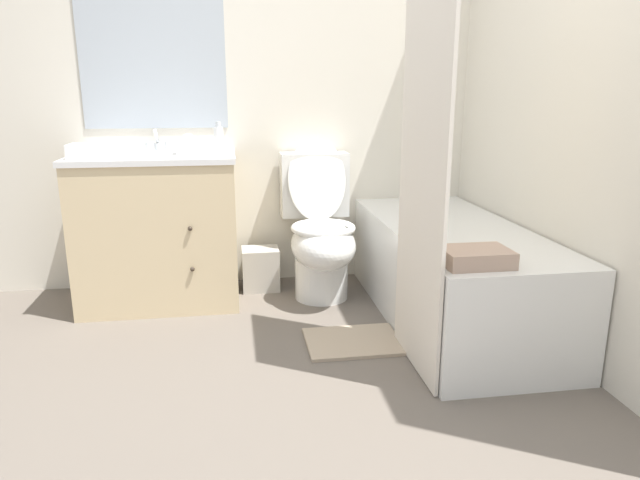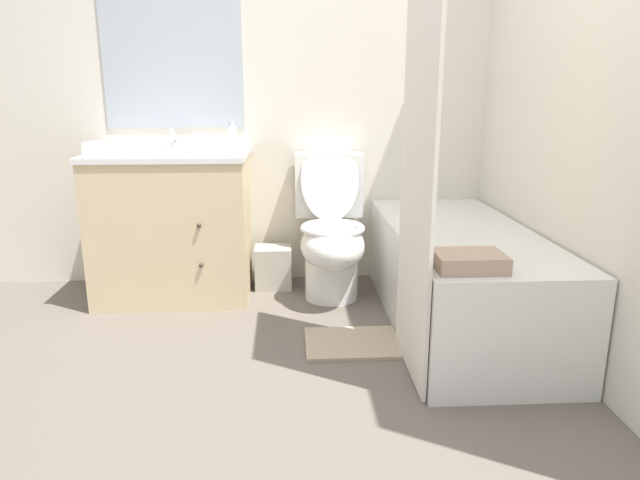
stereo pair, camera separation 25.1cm
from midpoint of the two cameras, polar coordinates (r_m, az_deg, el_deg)
ground_plane at (r=2.09m, az=2.45°, el=-19.27°), size 14.00×14.00×0.00m
wall_back at (r=3.52m, az=-0.37°, el=16.09°), size 8.00×0.06×2.50m
wall_right at (r=2.94m, az=25.17°, el=14.98°), size 0.05×2.77×2.50m
vanity_cabinet at (r=3.34m, az=-12.38°, el=1.59°), size 0.87×0.60×0.84m
sink_faucet at (r=3.47m, az=-12.25°, el=9.48°), size 0.14×0.12×0.12m
toilet at (r=3.27m, az=3.32°, el=0.73°), size 0.40×0.69×0.90m
bathtub at (r=3.01m, az=16.07°, el=-3.57°), size 0.67×1.60×0.50m
shower_curtain at (r=2.30m, az=12.96°, el=8.79°), size 0.02×0.56×1.88m
wastebasket at (r=3.47m, az=-2.62°, el=-2.77°), size 0.22×0.19×0.25m
tissue_box at (r=3.22m, az=-9.50°, el=9.38°), size 0.13×0.12×0.11m
soap_dispenser at (r=3.24m, az=-6.59°, el=10.06°), size 0.05×0.05×0.17m
hand_towel_folded at (r=3.18m, az=-18.02°, el=8.66°), size 0.26×0.15×0.07m
bath_towel_folded at (r=2.30m, az=17.76°, el=-2.08°), size 0.27×0.20×0.07m
bath_mat at (r=2.76m, az=5.92°, el=-10.24°), size 0.45×0.35×0.02m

